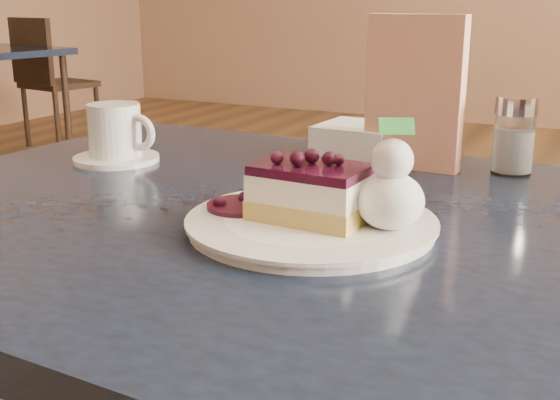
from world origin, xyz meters
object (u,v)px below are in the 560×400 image
at_px(cheesecake_slice, 312,192).
at_px(coffee_set, 116,136).
at_px(main_table, 330,282).
at_px(dessert_plate, 311,224).

xyz_separation_m(cheesecake_slice, coffee_set, (-0.38, 0.16, -0.00)).
bearing_deg(main_table, dessert_plate, -90.00).
distance_m(cheesecake_slice, coffee_set, 0.41).
bearing_deg(coffee_set, main_table, -16.04).
bearing_deg(cheesecake_slice, dessert_plate, 55.58).
height_order(main_table, dessert_plate, dessert_plate).
bearing_deg(coffee_set, dessert_plate, -22.46).
distance_m(dessert_plate, coffee_set, 0.41).
bearing_deg(coffee_set, cheesecake_slice, -22.46).
bearing_deg(dessert_plate, main_table, 87.55).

